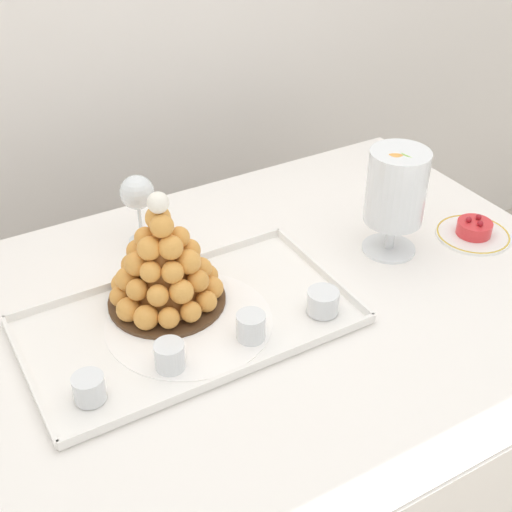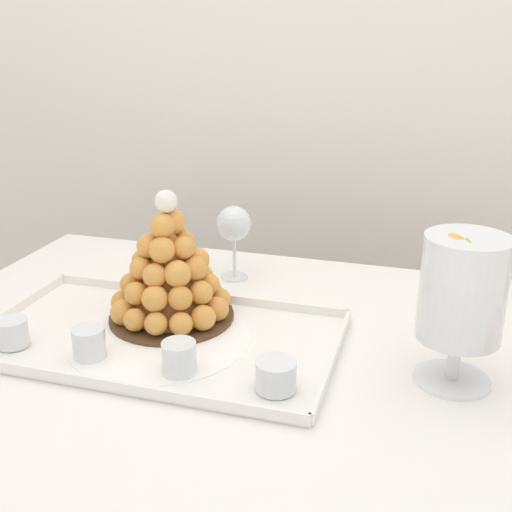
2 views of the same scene
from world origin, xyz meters
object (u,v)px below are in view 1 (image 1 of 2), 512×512
(dessert_cup_left, at_px, (89,389))
(dessert_cup_mid_right, at_px, (323,302))
(dessert_cup_mid_left, at_px, (170,357))
(dessert_cup_centre, at_px, (251,327))
(macaron_goblet, at_px, (396,189))
(fruit_tart_plate, at_px, (473,231))
(wine_glass, at_px, (137,194))
(serving_tray, at_px, (189,322))
(croquembouche, at_px, (164,264))

(dessert_cup_left, xyz_separation_m, dessert_cup_mid_right, (0.47, -0.00, -0.00))
(dessert_cup_mid_left, distance_m, dessert_cup_centre, 0.16)
(macaron_goblet, bearing_deg, fruit_tart_plate, -14.74)
(macaron_goblet, bearing_deg, wine_glass, 146.41)
(macaron_goblet, bearing_deg, serving_tray, -178.82)
(dessert_cup_mid_right, xyz_separation_m, macaron_goblet, (0.26, 0.11, 0.13))
(dessert_cup_mid_left, xyz_separation_m, wine_glass, (0.12, 0.42, 0.09))
(croquembouche, xyz_separation_m, dessert_cup_mid_left, (-0.07, -0.18, -0.07))
(dessert_cup_left, distance_m, wine_glass, 0.51)
(dessert_cup_mid_left, xyz_separation_m, fruit_tart_plate, (0.79, 0.05, -0.02))
(dessert_cup_mid_right, distance_m, fruit_tart_plate, 0.47)
(macaron_goblet, bearing_deg, dessert_cup_mid_right, -156.39)
(croquembouche, bearing_deg, dessert_cup_left, -141.08)
(croquembouche, xyz_separation_m, fruit_tart_plate, (0.72, -0.12, -0.09))
(dessert_cup_mid_right, bearing_deg, fruit_tart_plate, 7.32)
(serving_tray, xyz_separation_m, macaron_goblet, (0.50, 0.01, 0.15))
(dessert_cup_centre, bearing_deg, dessert_cup_mid_right, -1.15)
(dessert_cup_centre, bearing_deg, macaron_goblet, 14.70)
(dessert_cup_mid_right, bearing_deg, dessert_cup_left, 179.51)
(wine_glass, bearing_deg, croquembouche, -100.63)
(croquembouche, bearing_deg, dessert_cup_mid_right, -35.70)
(croquembouche, height_order, dessert_cup_centre, croquembouche)
(dessert_cup_left, height_order, dessert_cup_mid_right, dessert_cup_left)
(dessert_cup_mid_left, bearing_deg, croquembouche, 67.94)
(serving_tray, distance_m, dessert_cup_left, 0.25)
(serving_tray, xyz_separation_m, wine_glass, (0.03, 0.32, 0.12))
(dessert_cup_centre, xyz_separation_m, dessert_cup_mid_right, (0.16, -0.00, -0.00))
(dessert_cup_mid_left, relative_size, dessert_cup_centre, 0.99)
(dessert_cup_centre, bearing_deg, fruit_tart_plate, 5.16)
(dessert_cup_left, relative_size, dessert_cup_mid_right, 0.87)
(dessert_cup_left, bearing_deg, dessert_cup_mid_right, -0.49)
(dessert_cup_mid_left, relative_size, dessert_cup_mid_right, 0.86)
(dessert_cup_mid_right, height_order, fruit_tart_plate, dessert_cup_mid_right)
(macaron_goblet, height_order, wine_glass, macaron_goblet)
(dessert_cup_mid_left, bearing_deg, serving_tray, 49.55)
(dessert_cup_mid_right, bearing_deg, serving_tray, 156.91)
(fruit_tart_plate, bearing_deg, dessert_cup_left, -176.61)
(wine_glass, bearing_deg, fruit_tart_plate, -28.46)
(serving_tray, distance_m, dessert_cup_centre, 0.13)
(croquembouche, distance_m, wine_glass, 0.25)
(croquembouche, distance_m, dessert_cup_centre, 0.21)
(dessert_cup_left, xyz_separation_m, dessert_cup_mid_left, (0.15, 0.00, 0.00))
(dessert_cup_left, height_order, wine_glass, wine_glass)
(macaron_goblet, height_order, fruit_tart_plate, macaron_goblet)
(fruit_tart_plate, distance_m, wine_glass, 0.77)
(dessert_cup_mid_left, height_order, dessert_cup_mid_right, dessert_cup_mid_left)
(dessert_cup_mid_left, bearing_deg, fruit_tart_plate, 3.87)
(dessert_cup_mid_left, bearing_deg, dessert_cup_left, -179.16)
(dessert_cup_left, relative_size, dessert_cup_centre, 0.99)
(dessert_cup_left, bearing_deg, dessert_cup_centre, -0.15)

